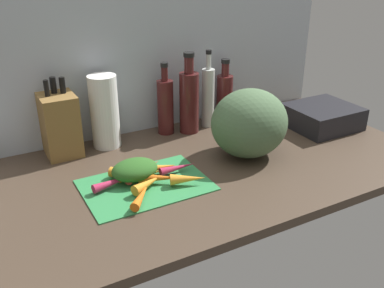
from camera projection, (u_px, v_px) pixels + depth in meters
ground_plane at (180, 173)px, 142.75cm from camera, size 170.00×80.00×3.00cm
wall_back at (132, 55)px, 160.26cm from camera, size 170.00×3.00×60.00cm
cutting_board at (146, 184)px, 132.21cm from camera, size 37.93×26.51×0.80cm
carrot_0 at (188, 179)px, 131.05cm from camera, size 11.36×7.33×3.51cm
carrot_1 at (178, 168)px, 138.60cm from camera, size 12.42×2.62×2.62cm
carrot_2 at (144, 170)px, 136.69cm from camera, size 15.48×10.47×2.89cm
carrot_3 at (160, 178)px, 132.00cm from camera, size 13.05×8.97×3.06cm
carrot_4 at (144, 174)px, 135.03cm from camera, size 16.64×3.45×2.08cm
carrot_5 at (132, 176)px, 133.13cm from camera, size 12.41×13.44×3.23cm
carrot_6 at (114, 182)px, 130.12cm from camera, size 14.33×5.37×2.78cm
carrot_7 at (149, 183)px, 128.95cm from camera, size 12.22×7.76×3.29cm
carrot_8 at (142, 195)px, 122.94cm from camera, size 10.44×11.70×2.81cm
carrot_9 at (158, 168)px, 137.23cm from camera, size 13.00×5.69×3.54cm
carrot_greens_pile at (135, 169)px, 133.70cm from camera, size 14.68×11.29×6.21cm
winter_squash at (249, 123)px, 147.08cm from camera, size 27.04×24.40×23.82cm
knife_block at (59, 124)px, 149.06cm from camera, size 11.64×15.59×27.21cm
paper_towel_roll at (105, 112)px, 153.55cm from camera, size 10.13×10.13×26.48cm
bottle_0 at (165, 106)px, 165.37cm from camera, size 6.28×6.28×27.97cm
bottle_1 at (189, 100)px, 165.90cm from camera, size 7.60×7.60×31.45cm
bottle_2 at (208, 96)px, 171.59cm from camera, size 5.08×5.08×31.05cm
bottle_3 at (224, 96)px, 179.02cm from camera, size 6.75×6.75×25.76cm
dish_rack at (322, 117)px, 173.60cm from camera, size 25.79×23.31×8.84cm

